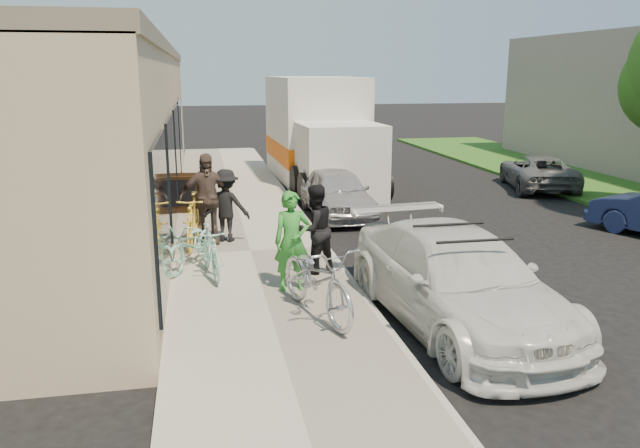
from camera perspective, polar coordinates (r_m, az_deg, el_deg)
ground at (r=10.03m, az=6.73°, el=-7.35°), size 120.00×120.00×0.00m
sidewalk at (r=12.43m, az=-6.35°, el=-2.76°), size 3.00×34.00×0.15m
curb at (r=12.65m, az=0.67°, el=-2.44°), size 0.12×34.00×0.13m
storefront at (r=17.10m, az=-19.01°, el=8.10°), size 3.60×20.00×4.22m
bike_rack at (r=12.48m, az=-10.21°, el=-0.26°), size 0.24×0.51×0.77m
sandwich_board at (r=15.89m, az=-11.99°, el=2.77°), size 0.68×0.69×0.96m
sedan_white at (r=9.20m, az=12.41°, el=-4.99°), size 2.36×4.91×1.42m
sedan_silver at (r=15.82m, az=1.57°, el=2.89°), size 1.54×3.60×1.21m
moving_truck at (r=20.45m, az=-0.08°, el=7.96°), size 2.80×7.03×3.42m
far_car_gray at (r=20.72m, az=19.29°, el=4.52°), size 2.75×4.19×1.07m
tandem_bike at (r=8.96m, az=-0.25°, el=-5.07°), size 1.28×2.23×1.11m
woman_rider at (r=9.98m, az=-2.58°, el=-1.57°), size 0.61×0.41×1.62m
man_standing at (r=10.83m, az=-0.52°, el=-0.46°), size 0.95×0.88×1.57m
cruiser_bike_a at (r=10.86m, az=-9.98°, el=-2.51°), size 0.65×1.52×0.88m
cruiser_bike_b at (r=11.42m, az=-11.68°, el=-1.80°), size 1.27×1.75×0.87m
cruiser_bike_c at (r=12.73m, az=-11.53°, el=0.30°), size 0.72×1.84×1.08m
bystander_a at (r=13.02m, az=-8.57°, el=1.69°), size 1.11×0.88×1.51m
bystander_b at (r=12.84m, az=-10.36°, el=2.27°), size 1.13×0.54×1.87m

